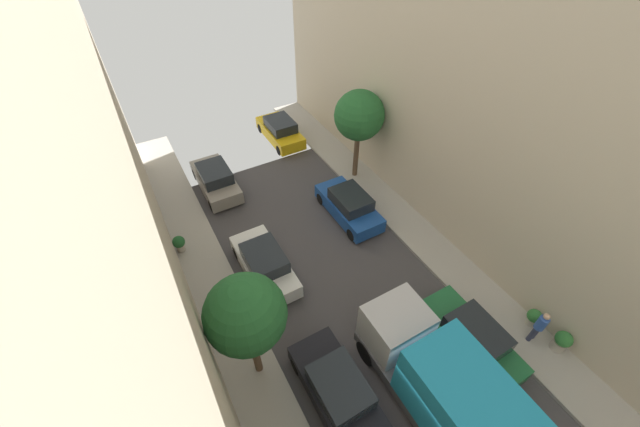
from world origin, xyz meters
The scene contains 15 objects.
ground centered at (0.00, 0.00, 0.00)m, with size 32.00×32.00×0.00m, color #423F42.
sidewalk_right centered at (5.00, 0.00, 0.07)m, with size 2.00×44.00×0.15m, color #A8A399.
parked_car_left_2 centered at (-2.70, 1.75, 0.72)m, with size 1.78×4.20×1.57m.
parked_car_left_3 centered at (-2.70, 8.05, 0.72)m, with size 1.78×4.20×1.57m.
parked_car_left_4 centered at (-2.70, 15.00, 0.72)m, with size 1.78×4.20×1.57m.
parked_car_right_1 centered at (2.70, 0.89, 0.72)m, with size 1.78×4.20×1.57m.
parked_car_right_2 centered at (2.70, 9.44, 0.72)m, with size 1.78×4.20×1.57m.
parked_car_right_3 centered at (2.70, 17.93, 0.72)m, with size 1.78×4.20×1.57m.
delivery_truck centered at (0.00, -0.33, 1.79)m, with size 2.26×6.60×3.38m.
pedestrian centered at (5.09, -0.12, 1.07)m, with size 0.40×0.36×1.72m.
street_tree_1 centered at (4.86, 12.15, 4.02)m, with size 2.69×2.69×5.25m.
street_tree_2 centered at (-4.70, 4.04, 3.86)m, with size 2.58×2.58×5.03m.
potted_plant_0 centered at (-5.72, 11.26, 0.66)m, with size 0.58×0.58×0.88m.
potted_plant_1 centered at (5.63, 0.34, 0.62)m, with size 0.56×0.56×0.83m.
potted_plant_2 centered at (5.64, -0.88, 0.68)m, with size 0.61×0.61×0.99m.
Camera 1 is at (-5.72, -2.35, 13.91)m, focal length 20.96 mm.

